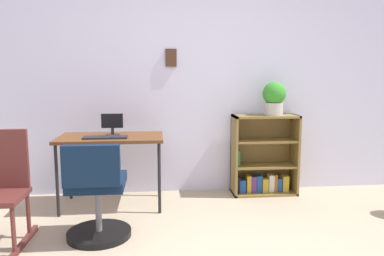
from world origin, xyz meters
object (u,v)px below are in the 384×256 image
at_px(monitor, 112,125).
at_px(keyboard, 105,137).
at_px(bookshelf_low, 263,159).
at_px(office_chair, 97,198).
at_px(desk, 111,142).
at_px(potted_plant_on_shelf, 274,97).

distance_m(monitor, keyboard, 0.20).
xyz_separation_m(monitor, bookshelf_low, (1.62, 0.23, -0.44)).
height_order(office_chair, bookshelf_low, bookshelf_low).
bearing_deg(desk, bookshelf_low, 9.48).
xyz_separation_m(monitor, office_chair, (-0.04, -0.84, -0.47)).
xyz_separation_m(desk, keyboard, (-0.04, -0.13, 0.07)).
height_order(desk, potted_plant_on_shelf, potted_plant_on_shelf).
relative_size(monitor, potted_plant_on_shelf, 0.61).
xyz_separation_m(monitor, potted_plant_on_shelf, (1.71, 0.18, 0.25)).
distance_m(keyboard, bookshelf_low, 1.75).
xyz_separation_m(keyboard, office_chair, (0.01, -0.67, -0.37)).
distance_m(office_chair, potted_plant_on_shelf, 2.15).
bearing_deg(monitor, desk, -106.39).
relative_size(keyboard, potted_plant_on_shelf, 1.15).
distance_m(keyboard, office_chair, 0.77).
relative_size(desk, monitor, 4.67).
bearing_deg(potted_plant_on_shelf, keyboard, -168.77).
relative_size(keyboard, bookshelf_low, 0.47).
bearing_deg(keyboard, monitor, 74.14).
xyz_separation_m(keyboard, bookshelf_low, (1.67, 0.40, -0.34)).
bearing_deg(bookshelf_low, office_chair, -147.16).
distance_m(monitor, potted_plant_on_shelf, 1.74).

